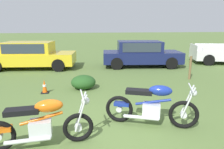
% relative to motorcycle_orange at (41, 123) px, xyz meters
% --- Properties ---
extents(ground_plane, '(120.00, 120.00, 0.00)m').
position_rel_motorcycle_orange_xyz_m(ground_plane, '(1.27, 0.36, -0.48)').
color(ground_plane, '#567038').
extents(motorcycle_orange, '(2.06, 0.64, 1.02)m').
position_rel_motorcycle_orange_xyz_m(motorcycle_orange, '(0.00, 0.00, 0.00)').
color(motorcycle_orange, black).
rests_on(motorcycle_orange, ground).
extents(motorcycle_blue, '(2.03, 1.04, 1.02)m').
position_rel_motorcycle_orange_xyz_m(motorcycle_blue, '(2.37, 0.50, 0.01)').
color(motorcycle_blue, black).
rests_on(motorcycle_blue, ground).
extents(car_yellow, '(4.64, 2.28, 1.43)m').
position_rel_motorcycle_orange_xyz_m(car_yellow, '(-1.87, 7.66, 0.32)').
color(car_yellow, gold).
rests_on(car_yellow, ground).
extents(car_navy, '(4.48, 2.20, 1.43)m').
position_rel_motorcycle_orange_xyz_m(car_navy, '(4.12, 7.30, 0.32)').
color(car_navy, '#161E4C').
rests_on(car_navy, ground).
extents(shrub_low, '(0.90, 0.77, 0.52)m').
position_rel_motorcycle_orange_xyz_m(shrub_low, '(0.85, 3.55, -0.22)').
color(shrub_low, '#234D1E').
rests_on(shrub_low, ground).
extents(traffic_cone, '(0.25, 0.25, 0.48)m').
position_rel_motorcycle_orange_xyz_m(traffic_cone, '(-0.49, 3.30, -0.26)').
color(traffic_cone, '#EA590F').
rests_on(traffic_cone, ground).
extents(fence_post_wooden, '(0.10, 0.10, 1.01)m').
position_rel_motorcycle_orange_xyz_m(fence_post_wooden, '(5.42, 4.25, 0.03)').
color(fence_post_wooden, brown).
rests_on(fence_post_wooden, ground).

